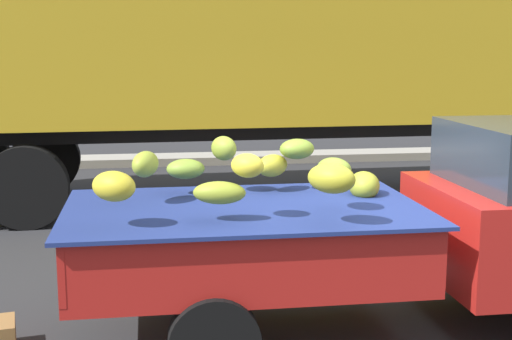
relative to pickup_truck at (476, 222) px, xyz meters
The scene contains 4 objects.
ground 1.22m from the pickup_truck, 165.07° to the right, with size 220.00×220.00×0.00m, color #28282B.
curb_strip 8.97m from the pickup_truck, 95.20° to the left, with size 80.00×0.80×0.16m, color gray.
pickup_truck is the anchor object (origin of this frame).
semi_trailer 5.54m from the pickup_truck, 98.20° to the left, with size 12.07×2.93×3.95m.
Camera 1 is at (-1.87, -5.20, 2.31)m, focal length 50.01 mm.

